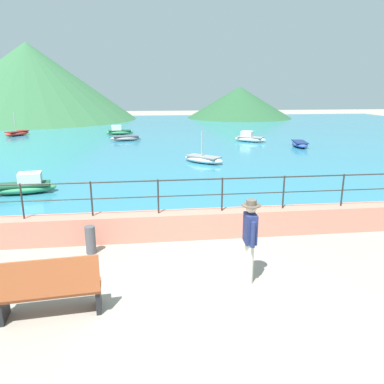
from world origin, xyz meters
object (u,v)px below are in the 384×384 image
object	(u,v)px
bench_main	(49,288)
boat_1	(126,138)
person_walking	(250,237)
boat_3	(300,144)
boat_7	(250,138)
bollard	(91,240)
boat_6	(119,131)
boat_0	(203,159)
boat_4	(25,186)
boat_5	(17,133)

from	to	relation	value
bench_main	boat_1	xyz separation A→B (m)	(0.25, 22.14, -0.30)
person_walking	boat_3	distance (m)	18.76
boat_7	bollard	bearing A→B (deg)	-116.43
bench_main	boat_7	size ratio (longest dim) A/B	0.72
bench_main	boat_6	xyz separation A→B (m)	(-0.49, 26.07, -0.23)
bench_main	bollard	world-z (taller)	bench_main
boat_0	boat_6	world-z (taller)	boat_0
boat_4	boat_7	xyz separation A→B (m)	(12.02, 12.35, 0.00)
boat_0	boat_4	distance (m)	8.96
boat_1	boat_5	distance (m)	9.89
boat_1	boat_0	bearing A→B (deg)	-64.07
bollard	boat_5	xyz separation A→B (m)	(-9.06, 23.71, -0.08)
boat_0	boat_7	xyz separation A→B (m)	(4.55, 7.41, 0.07)
boat_1	person_walking	bearing A→B (deg)	-80.78
boat_1	boat_4	distance (m)	14.36
bollard	boat_7	xyz separation A→B (m)	(8.90, 17.89, -0.02)
boat_7	boat_3	bearing A→B (deg)	-46.50
boat_0	boat_6	size ratio (longest dim) A/B	0.96
person_walking	boat_0	xyz separation A→B (m)	(0.96, 12.25, -0.72)
boat_0	boat_6	bearing A→B (deg)	111.63
boat_7	person_walking	bearing A→B (deg)	-105.65
bench_main	boat_6	bearing A→B (deg)	91.08
boat_1	boat_4	bearing A→B (deg)	-102.25
person_walking	boat_4	world-z (taller)	person_walking
person_walking	boat_6	distance (m)	25.63
boat_3	boat_7	bearing A→B (deg)	133.50
boat_3	boat_5	world-z (taller)	boat_5
boat_0	boat_3	xyz separation A→B (m)	(7.20, 4.62, -0.00)
boat_1	boat_4	world-z (taller)	boat_4
bollard	boat_0	size ratio (longest dim) A/B	0.30
bench_main	boat_1	distance (m)	22.14
bench_main	person_walking	distance (m)	3.82
person_walking	boat_1	size ratio (longest dim) A/B	0.72
bollard	boat_0	world-z (taller)	boat_0
boat_1	boat_7	size ratio (longest dim) A/B	1.01
boat_3	boat_6	bearing A→B (deg)	145.81
bollard	boat_6	xyz separation A→B (m)	(-0.82, 23.50, -0.02)
person_walking	boat_0	distance (m)	12.31
boat_6	boat_3	bearing A→B (deg)	-34.19
boat_1	boat_4	size ratio (longest dim) A/B	1.01
boat_5	boat_6	world-z (taller)	boat_5
bench_main	boat_0	bearing A→B (deg)	70.30
bollard	boat_7	bearing A→B (deg)	63.57
boat_3	boat_4	distance (m)	17.51
boat_0	boat_4	xyz separation A→B (m)	(-7.47, -4.94, 0.07)
boat_5	boat_3	bearing A→B (deg)	-22.67
person_walking	boat_1	xyz separation A→B (m)	(-3.46, 21.35, -0.72)
boat_0	boat_3	size ratio (longest dim) A/B	0.94
bench_main	person_walking	bearing A→B (deg)	12.06
boat_3	boat_4	xyz separation A→B (m)	(-14.67, -9.56, 0.07)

